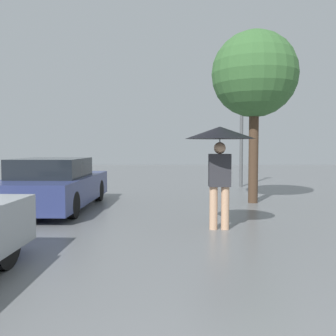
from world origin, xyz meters
TOP-DOWN VIEW (x-y plane):
  - pedestrian at (0.40, 5.89)m, footprint 1.26×1.26m
  - parked_car_farthest at (-3.39, 8.10)m, footprint 1.80×4.23m
  - tree at (1.68, 9.18)m, footprint 2.28×2.28m
  - street_lamp at (2.05, 13.26)m, footprint 0.38×0.38m

SIDE VIEW (x-z plane):
  - parked_car_farthest at x=-3.39m, z-range -0.04..1.20m
  - pedestrian at x=0.40m, z-range 0.64..2.52m
  - street_lamp at x=2.05m, z-range 0.82..5.25m
  - tree at x=1.68m, z-range 1.12..5.70m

